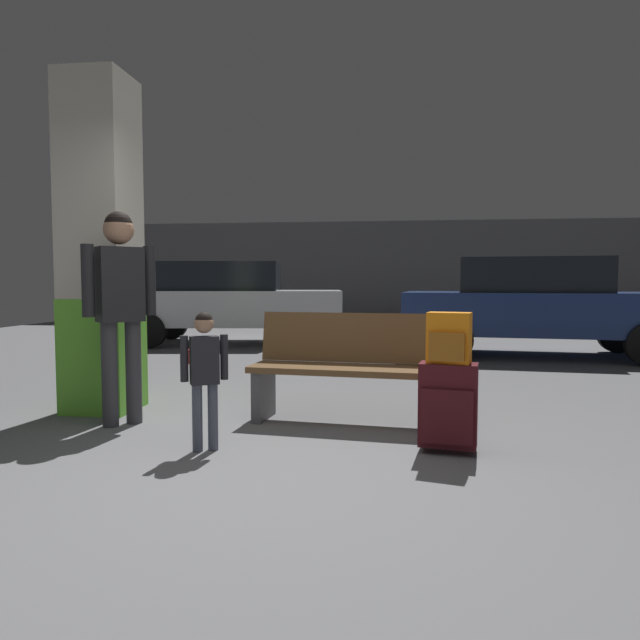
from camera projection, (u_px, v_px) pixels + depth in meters
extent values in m
cube|color=slate|center=(328.00, 378.00, 7.29)|extent=(18.00, 18.00, 0.10)
cube|color=#565658|center=(364.00, 273.00, 15.97)|extent=(18.00, 0.12, 2.80)
cube|color=#66C633|center=(104.00, 354.00, 5.19)|extent=(0.57, 0.57, 1.00)
cube|color=beige|center=(100.00, 188.00, 5.10)|extent=(0.56, 0.56, 1.94)
cube|color=brown|center=(348.00, 370.00, 4.69)|extent=(1.64, 0.62, 0.05)
cube|color=brown|center=(354.00, 338.00, 4.91)|extent=(1.60, 0.29, 0.42)
cube|color=#4C4C51|center=(264.00, 394.00, 4.87)|extent=(0.13, 0.41, 0.41)
cube|color=#4C4C51|center=(439.00, 403.00, 4.53)|extent=(0.13, 0.41, 0.41)
cube|color=#471419|center=(448.00, 405.00, 3.91)|extent=(0.41, 0.26, 0.56)
cube|color=#471419|center=(447.00, 417.00, 3.80)|extent=(0.34, 0.08, 0.36)
cube|color=#A5A5AA|center=(450.00, 363.00, 3.96)|extent=(0.14, 0.05, 0.02)
cylinder|color=black|center=(425.00, 444.00, 4.05)|extent=(0.03, 0.05, 0.04)
cylinder|color=black|center=(472.00, 447.00, 3.96)|extent=(0.03, 0.05, 0.04)
cube|color=orange|center=(449.00, 338.00, 3.88)|extent=(0.31, 0.23, 0.34)
cube|color=#9E5918|center=(447.00, 347.00, 3.79)|extent=(0.23, 0.09, 0.19)
cylinder|color=black|center=(449.00, 314.00, 3.87)|extent=(0.06, 0.04, 0.02)
cylinder|color=#4C5160|center=(213.00, 417.00, 3.96)|extent=(0.07, 0.07, 0.46)
cylinder|color=#4C5160|center=(197.00, 418.00, 3.93)|extent=(0.07, 0.07, 0.46)
cube|color=#232328|center=(204.00, 360.00, 3.92)|extent=(0.22, 0.18, 0.32)
cylinder|color=#232328|center=(224.00, 357.00, 3.96)|extent=(0.05, 0.05, 0.31)
cylinder|color=#232328|center=(184.00, 359.00, 3.87)|extent=(0.05, 0.05, 0.31)
sphere|color=#A87A5B|center=(204.00, 324.00, 3.90)|extent=(0.13, 0.13, 0.13)
sphere|color=black|center=(204.00, 321.00, 3.90)|extent=(0.12, 0.12, 0.12)
cylinder|color=red|center=(192.00, 356.00, 3.98)|extent=(0.06, 0.06, 0.10)
cylinder|color=red|center=(192.00, 346.00, 3.98)|extent=(0.01, 0.01, 0.06)
cylinder|color=#38383D|center=(134.00, 372.00, 4.71)|extent=(0.12, 0.12, 0.83)
cylinder|color=#38383D|center=(110.00, 374.00, 4.60)|extent=(0.12, 0.12, 0.83)
cube|color=#232326|center=(120.00, 284.00, 4.61)|extent=(0.38, 0.38, 0.59)
cylinder|color=#232326|center=(150.00, 281.00, 4.76)|extent=(0.10, 0.10, 0.56)
cylinder|color=#232326|center=(88.00, 281.00, 4.46)|extent=(0.10, 0.10, 0.56)
sphere|color=#A87A5B|center=(119.00, 229.00, 4.58)|extent=(0.24, 0.24, 0.24)
sphere|color=black|center=(118.00, 225.00, 4.58)|extent=(0.22, 0.22, 0.22)
cube|color=navy|center=(540.00, 313.00, 8.97)|extent=(4.26, 2.12, 0.64)
cube|color=black|center=(530.00, 275.00, 8.96)|extent=(2.25, 1.75, 0.52)
cylinder|color=black|center=(617.00, 334.00, 9.47)|extent=(0.62, 0.26, 0.60)
cylinder|color=black|center=(453.00, 331.00, 10.06)|extent=(0.62, 0.26, 0.60)
cylinder|color=black|center=(453.00, 340.00, 8.51)|extent=(0.62, 0.26, 0.60)
cube|color=silver|center=(231.00, 308.00, 10.86)|extent=(4.28, 2.21, 0.64)
cube|color=black|center=(222.00, 276.00, 10.82)|extent=(2.28, 1.80, 0.52)
cylinder|color=black|center=(302.00, 324.00, 11.69)|extent=(0.62, 0.28, 0.60)
cylinder|color=black|center=(299.00, 331.00, 10.09)|extent=(0.62, 0.28, 0.60)
cylinder|color=black|center=(172.00, 324.00, 11.68)|extent=(0.62, 0.28, 0.60)
cylinder|color=black|center=(149.00, 331.00, 10.08)|extent=(0.62, 0.28, 0.60)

